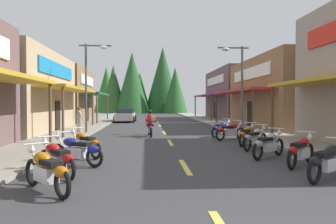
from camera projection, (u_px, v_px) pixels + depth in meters
ground at (161, 128)px, 26.02m from camera, size 9.06×76.91×0.10m
sidewalk_left at (86, 127)px, 25.63m from camera, size 2.68×76.91×0.12m
sidewalk_right at (233, 126)px, 26.41m from camera, size 2.68×76.91×0.12m
centerline_dashes at (160, 126)px, 28.25m from camera, size 0.16×51.31×0.01m
storefront_left_far at (54, 95)px, 33.02m from camera, size 8.43×9.35×5.45m
storefront_right_middle at (288, 93)px, 26.47m from camera, size 8.09×12.59×5.56m
storefront_right_far at (240, 95)px, 39.85m from camera, size 8.07×12.84×6.02m
streetlamp_left at (91, 75)px, 20.38m from camera, size 1.98×0.30×5.64m
streetlamp_right at (237, 76)px, 20.74m from camera, size 1.98×0.30×5.56m
motorcycle_parked_right_0 at (328, 161)px, 8.21m from camera, size 1.78×1.35×1.04m
motorcycle_parked_right_1 at (301, 150)px, 10.02m from camera, size 1.59×1.58×1.04m
motorcycle_parked_right_2 at (268, 144)px, 11.55m from camera, size 1.69×1.47×1.04m
motorcycle_parked_right_3 at (255, 138)px, 13.61m from camera, size 1.56×1.60×1.04m
motorcycle_parked_right_4 at (247, 135)px, 15.07m from camera, size 1.32×1.80×1.04m
motorcycle_parked_right_5 at (230, 131)px, 17.15m from camera, size 1.87×1.21×1.04m
motorcycle_parked_right_6 at (222, 128)px, 18.72m from camera, size 1.55×1.62×1.04m
motorcycle_parked_left_0 at (47, 170)px, 7.04m from camera, size 1.47×1.69×1.04m
motorcycle_parked_left_1 at (56, 158)px, 8.58m from camera, size 1.41×1.73×1.04m
motorcycle_parked_left_2 at (76, 150)px, 10.13m from camera, size 1.88×1.20×1.04m
motorcycle_parked_left_3 at (84, 143)px, 11.73m from camera, size 1.50×1.66×1.04m
rider_cruising_lead at (150, 125)px, 18.98m from camera, size 0.60×2.14×1.57m
pedestrian_by_shop at (79, 118)px, 20.53m from camera, size 0.47×0.43×1.71m
parked_car_curbside at (125, 115)px, 33.81m from camera, size 2.18×4.36×1.40m
treeline_backdrop at (142, 85)px, 65.94m from camera, size 18.97×11.14×13.61m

